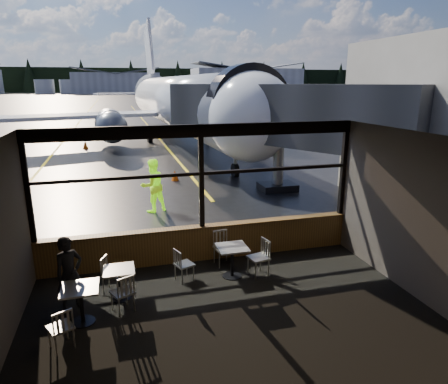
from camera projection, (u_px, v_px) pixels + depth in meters
name	position (u px, v px, depth m)	size (l,w,h in m)	color
ground_plane	(120.00, 98.00, 122.12)	(520.00, 520.00, 0.00)	black
carpet_floor	(236.00, 323.00, 7.63)	(8.00, 6.00, 0.01)	black
ceiling	(237.00, 141.00, 6.71)	(8.00, 6.00, 0.04)	#38332D
wall_right	(423.00, 219.00, 8.18)	(0.04, 6.00, 3.50)	#4B433C
wall_back	(316.00, 338.00, 4.38)	(8.00, 0.04, 3.50)	#4B433C
window_sill	(202.00, 243.00, 10.30)	(8.00, 0.28, 0.90)	brown
window_header	(201.00, 131.00, 9.54)	(8.00, 0.18, 0.30)	black
mullion_left	(27.00, 188.00, 8.84)	(0.12, 0.12, 2.60)	black
mullion_centre	(201.00, 177.00, 9.84)	(0.12, 0.12, 2.60)	black
mullion_right	(343.00, 169.00, 10.84)	(0.12, 0.12, 2.60)	black
window_transom	(201.00, 173.00, 9.82)	(8.00, 0.10, 0.08)	black
airliner	(180.00, 67.00, 29.41)	(30.45, 36.54, 11.16)	white
jet_bridge	(261.00, 136.00, 15.81)	(9.13, 11.16, 4.87)	#2D2D30
cafe_table_near	(232.00, 262.00, 9.39)	(0.69, 0.69, 0.76)	#99948D
cafe_table_mid	(120.00, 284.00, 8.43)	(0.63, 0.63, 0.70)	#9F9A92
cafe_table_left	(82.00, 305.00, 7.57)	(0.68, 0.68, 0.75)	#A29D95
chair_near_e	(258.00, 258.00, 9.42)	(0.50, 0.50, 0.91)	beige
chair_near_w	(184.00, 265.00, 9.19)	(0.44, 0.44, 0.81)	#AEA99D
chair_near_n	(223.00, 249.00, 10.00)	(0.48, 0.48, 0.88)	#B7B1A5
chair_mid_s	(122.00, 293.00, 7.94)	(0.46, 0.46, 0.83)	#BAB6A8
chair_mid_w	(113.00, 275.00, 8.69)	(0.45, 0.45, 0.83)	#B4AFA3
chair_left_s	(60.00, 328.00, 6.83)	(0.44, 0.44, 0.80)	#B9B3A7
passenger	(69.00, 274.00, 7.94)	(0.57, 0.37, 1.55)	black
ground_crew	(153.00, 186.00, 14.12)	(0.92, 0.72, 1.89)	#BFF219
cone_nose	(175.00, 175.00, 18.79)	(0.36, 0.36, 0.50)	#FF4E08
cone_wing	(85.00, 145.00, 27.93)	(0.40, 0.40, 0.55)	#ED4807
hangar_mid	(116.00, 82.00, 181.31)	(38.00, 15.00, 10.00)	silver
hangar_right	(246.00, 80.00, 189.71)	(50.00, 20.00, 12.00)	silver
fuel_tank_a	(45.00, 87.00, 171.45)	(8.00, 8.00, 6.00)	silver
fuel_tank_b	(69.00, 87.00, 173.98)	(8.00, 8.00, 6.00)	silver
fuel_tank_c	(93.00, 87.00, 176.51)	(8.00, 8.00, 6.00)	silver
treeline	(116.00, 80.00, 204.31)	(360.00, 3.00, 12.00)	black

